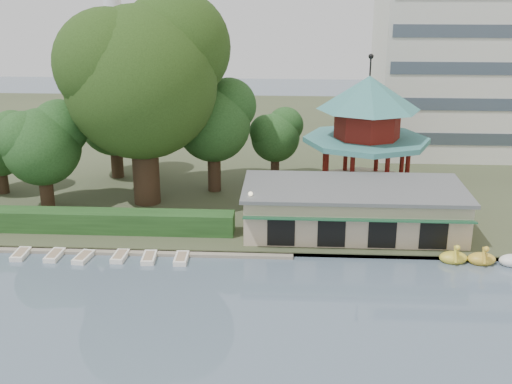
# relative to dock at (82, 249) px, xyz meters

# --- Properties ---
(ground_plane) EXTENTS (220.00, 220.00, 0.00)m
(ground_plane) POSITION_rel_dock_xyz_m (12.00, -17.20, -0.12)
(ground_plane) COLOR slate
(ground_plane) RESTS_ON ground
(shore) EXTENTS (220.00, 70.00, 0.40)m
(shore) POSITION_rel_dock_xyz_m (12.00, 34.80, 0.08)
(shore) COLOR #424930
(shore) RESTS_ON ground
(embankment) EXTENTS (220.00, 0.60, 0.30)m
(embankment) POSITION_rel_dock_xyz_m (12.00, 0.10, 0.03)
(embankment) COLOR gray
(embankment) RESTS_ON ground
(dock) EXTENTS (34.00, 1.60, 0.24)m
(dock) POSITION_rel_dock_xyz_m (0.00, 0.00, 0.00)
(dock) COLOR gray
(dock) RESTS_ON ground
(boathouse) EXTENTS (18.60, 9.39, 3.90)m
(boathouse) POSITION_rel_dock_xyz_m (22.00, 4.77, 2.25)
(boathouse) COLOR #C1AC92
(boathouse) RESTS_ON shore
(pavilion) EXTENTS (12.40, 12.40, 13.50)m
(pavilion) POSITION_rel_dock_xyz_m (24.00, 14.80, 7.36)
(pavilion) COLOR #C1AC92
(pavilion) RESTS_ON shore
(hedge) EXTENTS (30.00, 2.00, 1.80)m
(hedge) POSITION_rel_dock_xyz_m (-3.00, 3.30, 1.18)
(hedge) COLOR #244D1F
(hedge) RESTS_ON shore
(lamp_post) EXTENTS (0.36, 0.36, 4.28)m
(lamp_post) POSITION_rel_dock_xyz_m (13.50, 1.80, 3.22)
(lamp_post) COLOR black
(lamp_post) RESTS_ON shore
(big_tree) EXTENTS (15.32, 14.28, 19.67)m
(big_tree) POSITION_rel_dock_xyz_m (3.19, 11.03, 12.74)
(big_tree) COLOR #3A281C
(big_tree) RESTS_ON shore
(small_trees) EXTENTS (39.26, 17.34, 11.24)m
(small_trees) POSITION_rel_dock_xyz_m (-2.48, 13.88, 6.61)
(small_trees) COLOR #3A281C
(small_trees) RESTS_ON shore
(moored_rowboats) EXTENTS (24.60, 2.73, 0.36)m
(moored_rowboats) POSITION_rel_dock_xyz_m (-3.26, -1.42, 0.06)
(moored_rowboats) COLOR white
(moored_rowboats) RESTS_ON ground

